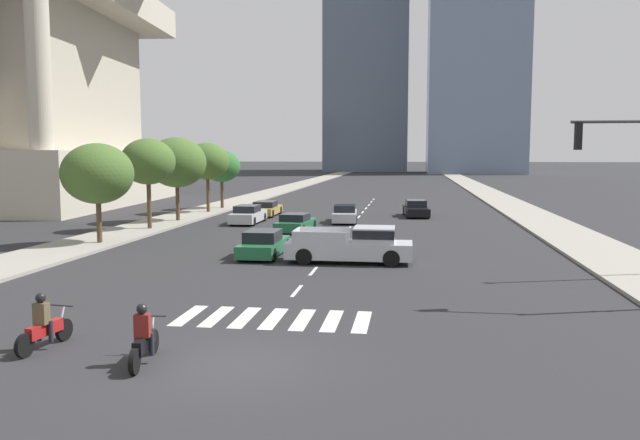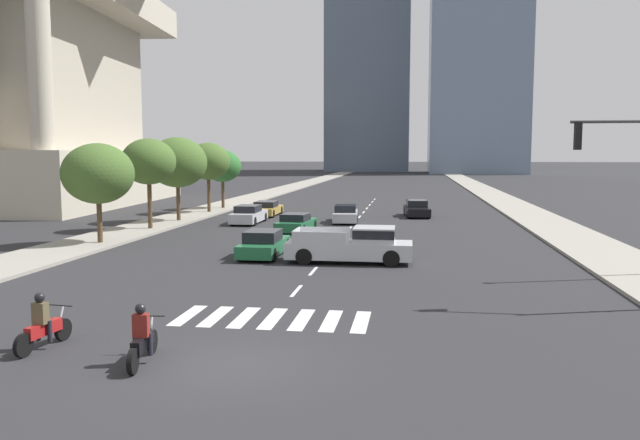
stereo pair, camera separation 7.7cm
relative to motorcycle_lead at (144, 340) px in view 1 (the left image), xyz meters
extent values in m
plane|color=#28282B|center=(2.17, 0.19, -0.58)|extent=(800.00, 800.00, 0.00)
cube|color=gray|center=(15.82, 30.19, -0.51)|extent=(4.00, 260.00, 0.15)
cube|color=gray|center=(-11.48, 30.19, -0.51)|extent=(4.00, 260.00, 0.15)
cube|color=silver|center=(-0.53, 4.54, -0.58)|extent=(0.45, 2.53, 0.01)
cube|color=silver|center=(0.37, 4.54, -0.58)|extent=(0.45, 2.53, 0.01)
cube|color=silver|center=(1.27, 4.54, -0.58)|extent=(0.45, 2.53, 0.01)
cube|color=silver|center=(2.17, 4.54, -0.58)|extent=(0.45, 2.53, 0.01)
cube|color=silver|center=(3.07, 4.54, -0.58)|extent=(0.45, 2.53, 0.01)
cube|color=silver|center=(3.97, 4.54, -0.58)|extent=(0.45, 2.53, 0.01)
cube|color=silver|center=(4.87, 4.54, -0.58)|extent=(0.45, 2.53, 0.01)
cube|color=silver|center=(2.17, 8.54, -0.58)|extent=(0.14, 2.00, 0.01)
cube|color=silver|center=(2.17, 12.54, -0.58)|extent=(0.14, 2.00, 0.01)
cube|color=silver|center=(2.17, 16.54, -0.58)|extent=(0.14, 2.00, 0.01)
cube|color=silver|center=(2.17, 20.54, -0.58)|extent=(0.14, 2.00, 0.01)
cube|color=silver|center=(2.17, 24.54, -0.58)|extent=(0.14, 2.00, 0.01)
cube|color=silver|center=(2.17, 28.54, -0.58)|extent=(0.14, 2.00, 0.01)
cube|color=silver|center=(2.17, 32.54, -0.58)|extent=(0.14, 2.00, 0.01)
cube|color=silver|center=(2.17, 36.54, -0.58)|extent=(0.14, 2.00, 0.01)
cube|color=silver|center=(2.17, 40.54, -0.58)|extent=(0.14, 2.00, 0.01)
cube|color=silver|center=(2.17, 44.54, -0.58)|extent=(0.14, 2.00, 0.01)
cube|color=silver|center=(2.17, 48.54, -0.58)|extent=(0.14, 2.00, 0.01)
cube|color=silver|center=(2.17, 52.54, -0.58)|extent=(0.14, 2.00, 0.01)
cube|color=silver|center=(2.17, 56.54, -0.58)|extent=(0.14, 2.00, 0.01)
cylinder|color=black|center=(-0.10, 0.79, -0.28)|extent=(0.19, 0.61, 0.60)
cylinder|color=black|center=(0.10, -0.76, -0.28)|extent=(0.19, 0.61, 0.60)
cube|color=black|center=(0.00, 0.02, -0.06)|extent=(0.37, 1.27, 0.32)
cylinder|color=#B2B2B7|center=(-0.09, 0.69, 0.02)|extent=(0.10, 0.32, 0.67)
cylinder|color=black|center=(-0.09, 0.74, 0.39)|extent=(0.70, 0.12, 0.04)
cube|color=maroon|center=(0.01, -0.08, 0.37)|extent=(0.39, 0.28, 0.55)
sphere|color=black|center=(0.01, -0.08, 0.78)|extent=(0.26, 0.26, 0.26)
cylinder|color=black|center=(-0.18, -0.01, -0.11)|extent=(0.13, 0.13, 0.55)
cylinder|color=black|center=(0.18, 0.04, -0.11)|extent=(0.13, 0.13, 0.55)
cylinder|color=black|center=(-2.92, 1.50, -0.28)|extent=(0.19, 0.61, 0.60)
cylinder|color=black|center=(-3.11, 0.00, -0.28)|extent=(0.19, 0.61, 0.60)
cube|color=maroon|center=(-3.01, 0.75, -0.06)|extent=(0.37, 1.22, 0.32)
cylinder|color=#B2B2B7|center=(-2.93, 1.40, 0.02)|extent=(0.10, 0.32, 0.67)
cylinder|color=black|center=(-2.93, 1.45, 0.39)|extent=(0.70, 0.12, 0.04)
cube|color=brown|center=(-3.03, 0.65, 0.37)|extent=(0.39, 0.28, 0.55)
sphere|color=black|center=(-3.03, 0.65, 0.78)|extent=(0.26, 0.26, 0.26)
cylinder|color=black|center=(-3.19, 0.77, -0.11)|extent=(0.13, 0.13, 0.55)
cylinder|color=black|center=(-2.84, 0.73, -0.11)|extent=(0.13, 0.13, 0.55)
cube|color=#B7BABF|center=(3.48, 14.93, 0.01)|extent=(5.79, 2.06, 0.75)
cube|color=#B7BABF|center=(4.63, 14.94, 0.74)|extent=(1.86, 1.87, 0.70)
cube|color=black|center=(4.63, 14.94, 0.82)|extent=(1.88, 1.91, 0.39)
cube|color=#B7BABF|center=(2.20, 15.90, 0.66)|extent=(2.43, 0.09, 0.55)
cube|color=#B7BABF|center=(2.21, 13.95, 0.66)|extent=(2.43, 0.09, 0.55)
cube|color=#B7BABF|center=(0.99, 14.92, 0.66)|extent=(0.09, 1.94, 0.55)
cylinder|color=black|center=(5.44, 15.85, -0.20)|extent=(0.76, 0.26, 0.76)
cylinder|color=black|center=(5.45, 14.04, -0.20)|extent=(0.76, 0.26, 0.76)
cylinder|color=black|center=(1.51, 15.83, -0.20)|extent=(0.76, 0.26, 0.76)
cylinder|color=black|center=(1.52, 14.01, -0.20)|extent=(0.76, 0.26, 0.76)
cube|color=#B28E38|center=(-5.40, 36.45, -0.14)|extent=(1.87, 4.79, 0.56)
cube|color=black|center=(-5.40, 36.21, 0.37)|extent=(1.62, 2.16, 0.47)
cylinder|color=black|center=(-6.24, 38.07, -0.26)|extent=(0.23, 0.64, 0.64)
cylinder|color=black|center=(-4.59, 38.08, -0.26)|extent=(0.23, 0.64, 0.64)
cylinder|color=black|center=(-6.21, 34.82, -0.26)|extent=(0.23, 0.64, 0.64)
cylinder|color=black|center=(-4.56, 34.83, -0.26)|extent=(0.23, 0.64, 0.64)
cube|color=#B7BABF|center=(1.48, 32.29, -0.10)|extent=(2.06, 4.80, 0.64)
cube|color=black|center=(1.50, 32.06, 0.46)|extent=(1.66, 2.21, 0.49)
cylinder|color=black|center=(0.59, 33.82, -0.26)|extent=(0.27, 0.65, 0.64)
cylinder|color=black|center=(2.13, 33.94, -0.26)|extent=(0.27, 0.65, 0.64)
cylinder|color=black|center=(0.83, 30.64, -0.26)|extent=(0.27, 0.65, 0.64)
cylinder|color=black|center=(2.37, 30.76, -0.26)|extent=(0.27, 0.65, 0.64)
cube|color=#1E6038|center=(-1.05, 26.08, -0.13)|extent=(2.17, 4.35, 0.58)
cube|color=black|center=(-1.07, 25.87, 0.39)|extent=(1.74, 2.03, 0.46)
cylinder|color=black|center=(-1.72, 27.58, -0.26)|extent=(0.28, 0.66, 0.64)
cylinder|color=black|center=(-0.12, 27.43, -0.26)|extent=(0.28, 0.66, 0.64)
cylinder|color=black|center=(-1.99, 24.73, -0.26)|extent=(0.28, 0.66, 0.64)
cylinder|color=black|center=(-0.38, 24.58, -0.26)|extent=(0.28, 0.66, 0.64)
cube|color=black|center=(6.69, 37.36, -0.12)|extent=(2.19, 4.77, 0.61)
cube|color=black|center=(6.67, 37.59, 0.46)|extent=(1.75, 2.21, 0.55)
cylinder|color=black|center=(7.63, 35.86, -0.26)|extent=(0.28, 0.66, 0.64)
cylinder|color=black|center=(6.03, 35.72, -0.26)|extent=(0.28, 0.66, 0.64)
cylinder|color=black|center=(7.34, 39.00, -0.26)|extent=(0.28, 0.66, 0.64)
cylinder|color=black|center=(5.75, 38.85, -0.26)|extent=(0.28, 0.66, 0.64)
cube|color=#1E6038|center=(-0.86, 16.24, -0.12)|extent=(1.78, 4.67, 0.60)
cube|color=black|center=(-0.86, 16.01, 0.44)|extent=(1.56, 2.11, 0.54)
cylinder|color=black|center=(-1.66, 17.82, -0.26)|extent=(0.22, 0.64, 0.64)
cylinder|color=black|center=(-0.07, 17.83, -0.26)|extent=(0.22, 0.64, 0.64)
cylinder|color=black|center=(-1.65, 14.65, -0.26)|extent=(0.22, 0.64, 0.64)
cylinder|color=black|center=(-0.06, 14.66, -0.26)|extent=(0.22, 0.64, 0.64)
cube|color=#B7BABF|center=(-5.37, 30.57, -0.08)|extent=(1.75, 4.73, 0.68)
cube|color=black|center=(-5.37, 30.34, 0.50)|extent=(1.54, 2.13, 0.49)
cylinder|color=black|center=(-6.16, 32.18, -0.26)|extent=(0.22, 0.64, 0.64)
cylinder|color=black|center=(-4.59, 32.18, -0.26)|extent=(0.22, 0.64, 0.64)
cylinder|color=black|center=(-6.16, 28.97, -0.26)|extent=(0.22, 0.64, 0.64)
cylinder|color=black|center=(-4.59, 28.97, -0.26)|extent=(0.22, 0.64, 0.64)
cylinder|color=#333335|center=(13.15, 7.71, 5.45)|extent=(3.56, 0.10, 0.10)
cube|color=black|center=(11.62, 7.71, 5.00)|extent=(0.20, 0.28, 0.90)
sphere|color=red|center=(11.62, 7.71, 5.30)|extent=(0.18, 0.18, 0.18)
sphere|color=orange|center=(11.62, 7.71, 5.00)|extent=(0.18, 0.18, 0.18)
sphere|color=green|center=(11.62, 7.71, 4.70)|extent=(0.18, 0.18, 0.18)
cylinder|color=#4C3823|center=(-10.68, 18.63, 0.68)|extent=(0.28, 0.28, 2.23)
ellipsoid|color=#426028|center=(-10.68, 18.63, 3.35)|extent=(3.89, 3.89, 3.31)
cylinder|color=#4C3823|center=(-10.68, 25.43, 1.04)|extent=(0.28, 0.28, 2.95)
ellipsoid|color=#426028|center=(-10.68, 25.43, 3.93)|extent=(3.52, 3.52, 2.99)
cylinder|color=#4C3823|center=(-10.68, 30.56, 0.83)|extent=(0.28, 0.28, 2.52)
ellipsoid|color=#426028|center=(-10.68, 30.56, 3.81)|extent=(4.30, 4.30, 3.65)
cylinder|color=#4C3823|center=(-10.68, 37.64, 0.95)|extent=(0.28, 0.28, 2.78)
ellipsoid|color=#426028|center=(-10.68, 37.64, 3.81)|extent=(3.66, 3.66, 3.11)
cylinder|color=#4C3823|center=(-10.68, 41.67, 0.77)|extent=(0.28, 0.28, 2.41)
ellipsoid|color=#2D662D|center=(-10.68, 41.67, 3.33)|extent=(3.37, 3.37, 2.86)
cylinder|color=#BCB29E|center=(-21.77, 31.50, 11.41)|extent=(1.80, 1.80, 13.41)
camera|label=1|loc=(6.27, -14.09, 4.42)|focal=35.79mm
camera|label=2|loc=(6.35, -14.08, 4.42)|focal=35.79mm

